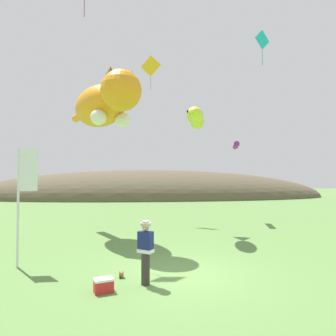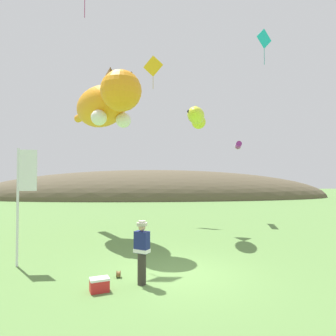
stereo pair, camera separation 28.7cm
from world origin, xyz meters
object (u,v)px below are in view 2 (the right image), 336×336
kite_giant_cat (105,105)px  kite_tube_streamer (238,145)px  festival_banner_pole (23,189)px  kite_spool (118,274)px  festival_attendant (142,250)px  kite_fish_windsock (196,117)px  kite_diamond_teal (264,39)px  picnic_cooler (99,285)px  kite_diamond_gold (153,66)px

kite_giant_cat → kite_tube_streamer: bearing=30.3°
festival_banner_pole → kite_tube_streamer: 13.99m
kite_spool → kite_giant_cat: 8.69m
festival_attendant → kite_tube_streamer: kite_tube_streamer is taller
kite_fish_windsock → festival_banner_pole: bearing=-144.1°
kite_diamond_teal → picnic_cooler: bearing=-133.5°
festival_banner_pole → picnic_cooler: bearing=-39.3°
kite_fish_windsock → kite_diamond_gold: 7.93m
festival_attendant → kite_giant_cat: 8.67m
festival_banner_pole → kite_tube_streamer: size_ratio=2.05×
kite_diamond_teal → kite_spool: bearing=-136.0°
kite_giant_cat → festival_banner_pole: bearing=-115.9°
kite_giant_cat → kite_spool: bearing=-77.8°
picnic_cooler → festival_banner_pole: 4.53m
festival_banner_pole → kite_tube_streamer: bearing=41.6°
picnic_cooler → kite_diamond_teal: size_ratio=0.28×
kite_giant_cat → kite_diamond_teal: size_ratio=3.44×
festival_attendant → kite_diamond_gold: bearing=87.5°
kite_tube_streamer → kite_diamond_gold: 8.31m
festival_attendant → festival_banner_pole: size_ratio=0.45×
kite_spool → kite_giant_cat: kite_giant_cat is taller
kite_giant_cat → kite_diamond_teal: (8.67, 1.46, 4.25)m
festival_banner_pole → kite_diamond_gold: 14.41m
kite_spool → kite_diamond_teal: (7.43, 7.18, 10.68)m
kite_spool → kite_diamond_gold: (1.26, 12.19, 10.82)m
kite_tube_streamer → kite_giant_cat: bearing=-149.7°
kite_giant_cat → picnic_cooler: bearing=-82.9°
picnic_cooler → kite_giant_cat: (-0.85, 6.78, 6.35)m
kite_giant_cat → kite_diamond_teal: kite_diamond_teal is taller
kite_spool → kite_fish_windsock: kite_fish_windsock is taller
festival_attendant → kite_giant_cat: bearing=107.1°
kite_fish_windsock → kite_giant_cat: bearing=-173.5°
festival_banner_pole → kite_fish_windsock: (6.76, 4.89, 3.52)m
kite_spool → kite_diamond_gold: size_ratio=0.08×
kite_spool → festival_banner_pole: (-3.36, 1.36, 2.50)m
picnic_cooler → kite_fish_windsock: bearing=62.5°
kite_diamond_gold → kite_tube_streamer: bearing=-16.6°
festival_attendant → kite_tube_streamer: (6.24, 11.12, 4.15)m
picnic_cooler → kite_diamond_teal: (7.83, 8.24, 10.60)m
kite_fish_windsock → kite_spool: bearing=-118.6°
kite_giant_cat → kite_tube_streamer: (8.18, 4.78, -1.43)m
kite_spool → kite_giant_cat: (-1.24, 5.72, 6.43)m
festival_banner_pole → kite_diamond_teal: 14.73m
picnic_cooler → kite_diamond_gold: 17.14m
festival_attendant → picnic_cooler: 1.42m
kite_tube_streamer → kite_diamond_teal: kite_diamond_teal is taller
picnic_cooler → kite_giant_cat: kite_giant_cat is taller
kite_spool → kite_diamond_gold: kite_diamond_gold is taller
festival_banner_pole → kite_fish_windsock: 9.06m
picnic_cooler → kite_tube_streamer: bearing=57.6°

